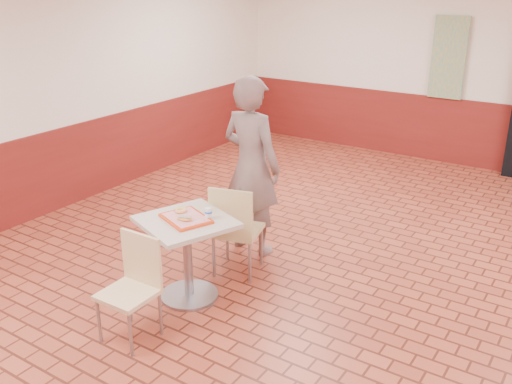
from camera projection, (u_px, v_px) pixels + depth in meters
The scene contains 11 objects.
room_shell at pixel (339, 154), 4.27m from camera, with size 8.01×10.01×3.01m.
wainscot_band at pixel (332, 272), 4.63m from camera, with size 8.00×10.00×1.00m.
promo_poster at pixel (448, 58), 8.39m from camera, with size 0.50×0.03×1.20m, color gray.
main_table at pixel (187, 246), 5.03m from camera, with size 0.73×0.73×0.77m.
chair_main_front at pixel (134, 282), 4.51m from camera, with size 0.40×0.40×0.86m.
chair_main_back at pixel (235, 226), 5.42m from camera, with size 0.53×0.53×0.93m.
customer at pixel (251, 166), 5.80m from camera, with size 0.68×0.44×1.86m, color #745E5A.
serving_tray at pixel (186, 218), 4.94m from camera, with size 0.42×0.33×0.03m.
ring_donut at pixel (181, 210), 5.03m from camera, with size 0.11×0.11×0.03m, color #EBA955.
long_john_donut at pixel (185, 219), 4.85m from camera, with size 0.14×0.11×0.04m.
paper_cup at pixel (208, 212), 4.92m from camera, with size 0.06×0.06×0.08m.
Camera 1 is at (1.73, -3.75, 2.77)m, focal length 40.00 mm.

